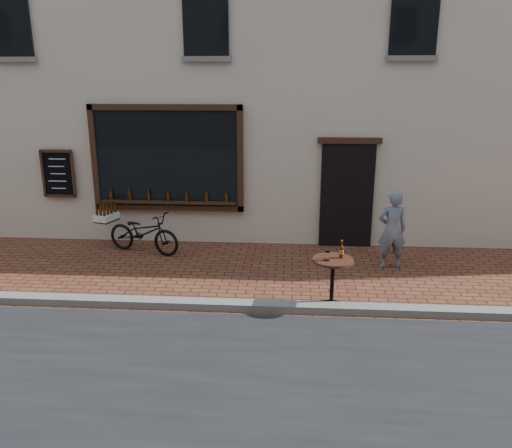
{
  "coord_description": "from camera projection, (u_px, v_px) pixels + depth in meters",
  "views": [
    {
      "loc": [
        0.73,
        -6.88,
        3.44
      ],
      "look_at": [
        0.15,
        1.2,
        1.1
      ],
      "focal_mm": 35.0,
      "sensor_mm": 36.0,
      "label": 1
    }
  ],
  "objects": [
    {
      "name": "shop_building",
      "position": [
        265.0,
        15.0,
        12.44
      ],
      "size": [
        28.0,
        6.2,
        10.0
      ],
      "color": "beige",
      "rests_on": "ground"
    },
    {
      "name": "ground",
      "position": [
        241.0,
        315.0,
        7.6
      ],
      "size": [
        90.0,
        90.0,
        0.0
      ],
      "primitive_type": "plane",
      "color": "#5C2B1D",
      "rests_on": "ground"
    },
    {
      "name": "pedestrian",
      "position": [
        392.0,
        230.0,
        9.34
      ],
      "size": [
        0.58,
        0.41,
        1.49
      ],
      "primitive_type": "imported",
      "rotation": [
        0.0,
        0.0,
        3.25
      ],
      "color": "slate",
      "rests_on": "ground"
    },
    {
      "name": "kerb",
      "position": [
        242.0,
        306.0,
        7.77
      ],
      "size": [
        90.0,
        0.25,
        0.12
      ],
      "primitive_type": "cube",
      "color": "slate",
      "rests_on": "ground"
    },
    {
      "name": "bistro_table",
      "position": [
        333.0,
        273.0,
        7.68
      ],
      "size": [
        0.63,
        0.63,
        1.09
      ],
      "color": "black",
      "rests_on": "ground"
    },
    {
      "name": "cargo_bicycle",
      "position": [
        142.0,
        232.0,
        10.25
      ],
      "size": [
        1.96,
        1.08,
        0.92
      ],
      "rotation": [
        0.0,
        0.0,
        1.26
      ],
      "color": "black",
      "rests_on": "ground"
    }
  ]
}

